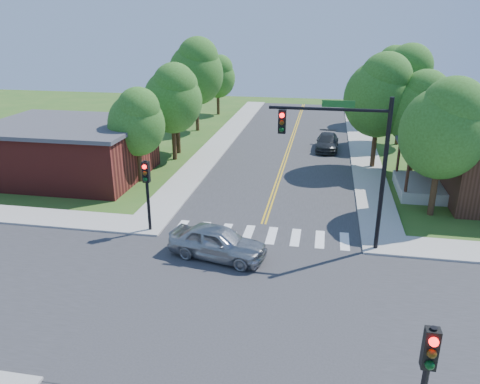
% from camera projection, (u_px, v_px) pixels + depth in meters
% --- Properties ---
extents(ground, '(100.00, 100.00, 0.00)m').
position_uv_depth(ground, '(237.00, 305.00, 17.92)').
color(ground, '#2C581B').
rests_on(ground, ground).
extents(road_ns, '(10.00, 90.00, 0.04)m').
position_uv_depth(road_ns, '(237.00, 304.00, 17.91)').
color(road_ns, '#2D2D30').
rests_on(road_ns, ground).
extents(road_ew, '(90.00, 10.00, 0.04)m').
position_uv_depth(road_ew, '(237.00, 304.00, 17.91)').
color(road_ew, '#2D2D30').
rests_on(road_ew, ground).
extents(intersection_patch, '(10.20, 10.20, 0.06)m').
position_uv_depth(intersection_patch, '(237.00, 305.00, 17.92)').
color(intersection_patch, '#2D2D30').
rests_on(intersection_patch, ground).
extents(sidewalk_nw, '(40.00, 40.00, 0.14)m').
position_uv_depth(sidewalk_nw, '(70.00, 163.00, 35.17)').
color(sidewalk_nw, '#9E9B93').
rests_on(sidewalk_nw, ground).
extents(crosswalk_north, '(8.85, 2.00, 0.01)m').
position_uv_depth(crosswalk_north, '(260.00, 234.00, 23.61)').
color(crosswalk_north, white).
rests_on(crosswalk_north, ground).
extents(centerline, '(0.30, 90.00, 0.01)m').
position_uv_depth(centerline, '(237.00, 304.00, 17.90)').
color(centerline, gold).
rests_on(centerline, ground).
extents(signal_mast_ne, '(5.30, 0.42, 7.20)m').
position_uv_depth(signal_mast_ne, '(347.00, 149.00, 20.70)').
color(signal_mast_ne, black).
rests_on(signal_mast_ne, ground).
extents(signal_pole_se, '(0.34, 0.42, 3.80)m').
position_uv_depth(signal_pole_se, '(427.00, 369.00, 10.85)').
color(signal_pole_se, black).
rests_on(signal_pole_se, ground).
extents(signal_pole_nw, '(0.34, 0.42, 3.80)m').
position_uv_depth(signal_pole_nw, '(147.00, 183.00, 23.08)').
color(signal_pole_nw, black).
rests_on(signal_pole_nw, ground).
extents(building_nw, '(10.40, 8.40, 3.73)m').
position_uv_depth(building_nw, '(69.00, 150.00, 31.85)').
color(building_nw, maroon).
rests_on(building_nw, ground).
extents(tree_e_a, '(4.49, 4.26, 7.63)m').
position_uv_depth(tree_e_a, '(445.00, 127.00, 24.33)').
color(tree_e_a, '#382314').
rests_on(tree_e_a, ground).
extents(tree_e_b, '(4.24, 4.03, 7.21)m').
position_uv_depth(tree_e_b, '(420.00, 106.00, 31.50)').
color(tree_e_b, '#382314').
rests_on(tree_e_b, ground).
extents(tree_e_c, '(4.99, 4.74, 8.48)m').
position_uv_depth(tree_e_c, '(405.00, 79.00, 38.68)').
color(tree_e_c, '#382314').
rests_on(tree_e_c, ground).
extents(tree_e_d, '(4.63, 4.40, 7.88)m').
position_uv_depth(tree_e_d, '(391.00, 73.00, 46.69)').
color(tree_e_d, '#382314').
rests_on(tree_e_d, ground).
extents(tree_w_a, '(3.71, 3.52, 6.30)m').
position_uv_depth(tree_w_a, '(137.00, 121.00, 30.03)').
color(tree_w_a, '#382314').
rests_on(tree_w_a, ground).
extents(tree_w_b, '(4.07, 3.87, 6.92)m').
position_uv_depth(tree_w_b, '(177.00, 97.00, 36.47)').
color(tree_w_b, '#382314').
rests_on(tree_w_b, ground).
extents(tree_w_c, '(5.17, 4.92, 8.80)m').
position_uv_depth(tree_w_c, '(196.00, 70.00, 43.64)').
color(tree_w_c, '#382314').
rests_on(tree_w_c, ground).
extents(tree_w_d, '(3.89, 3.69, 6.61)m').
position_uv_depth(tree_w_d, '(218.00, 76.00, 51.76)').
color(tree_w_d, '#382314').
rests_on(tree_w_d, ground).
extents(tree_house, '(4.86, 4.61, 8.25)m').
position_uv_depth(tree_house, '(381.00, 94.00, 32.31)').
color(tree_house, '#382314').
rests_on(tree_house, ground).
extents(tree_bldg, '(4.33, 4.11, 7.35)m').
position_uv_depth(tree_bldg, '(173.00, 97.00, 34.64)').
color(tree_bldg, '#382314').
rests_on(tree_bldg, ground).
extents(car_silver, '(3.68, 5.25, 1.53)m').
position_uv_depth(car_silver, '(218.00, 243.00, 21.14)').
color(car_silver, '#A0A3A6').
rests_on(car_silver, ground).
extents(car_dgrey, '(2.05, 4.49, 1.27)m').
position_uv_depth(car_dgrey, '(327.00, 143.00, 38.70)').
color(car_dgrey, '#2A2C2E').
rests_on(car_dgrey, ground).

